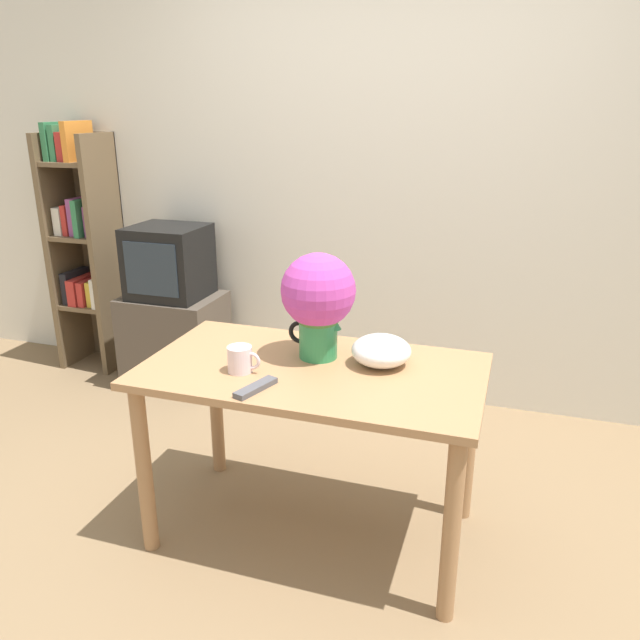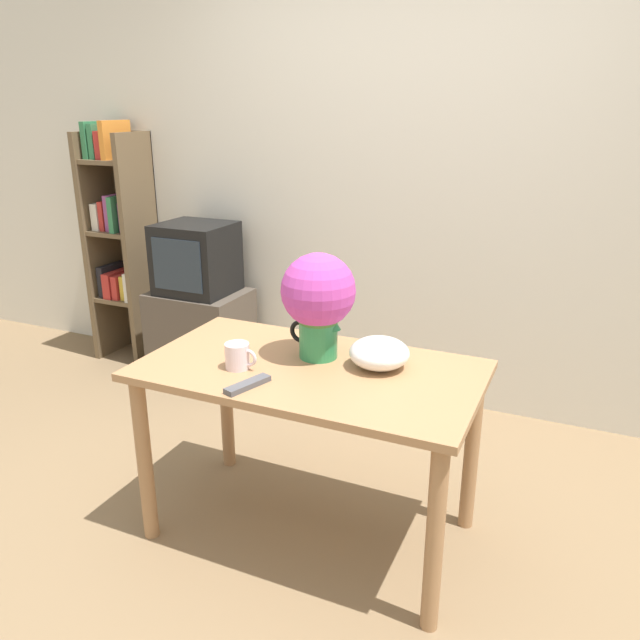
% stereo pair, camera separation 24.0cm
% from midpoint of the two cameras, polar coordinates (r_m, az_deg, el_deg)
% --- Properties ---
extents(ground_plane, '(12.00, 12.00, 0.00)m').
position_cam_midpoint_polar(ground_plane, '(2.60, -5.20, -21.10)').
color(ground_plane, '#7F6647').
extents(wall_back, '(8.00, 0.05, 2.60)m').
position_cam_midpoint_polar(wall_back, '(3.55, 4.70, 12.96)').
color(wall_back, silver).
rests_on(wall_back, ground_plane).
extents(table, '(1.28, 0.72, 0.74)m').
position_cam_midpoint_polar(table, '(2.41, -3.56, -6.89)').
color(table, '#A3754C').
rests_on(table, ground_plane).
extents(flower_vase, '(0.29, 0.29, 0.42)m').
position_cam_midpoint_polar(flower_vase, '(2.37, -3.00, 1.89)').
color(flower_vase, '#2D844C').
rests_on(flower_vase, table).
extents(coffee_mug, '(0.13, 0.09, 0.10)m').
position_cam_midpoint_polar(coffee_mug, '(2.33, -10.21, -3.62)').
color(coffee_mug, silver).
rests_on(coffee_mug, table).
extents(white_bowl, '(0.23, 0.23, 0.12)m').
position_cam_midpoint_polar(white_bowl, '(2.36, 2.73, -2.87)').
color(white_bowl, white).
rests_on(white_bowl, table).
extents(remote_control, '(0.10, 0.19, 0.02)m').
position_cam_midpoint_polar(remote_control, '(2.19, -9.04, -6.20)').
color(remote_control, '#4C4C51').
rests_on(remote_control, table).
extents(tv_stand, '(0.57, 0.43, 0.58)m').
position_cam_midpoint_polar(tv_stand, '(3.99, -14.77, -1.89)').
color(tv_stand, '#4C4238').
rests_on(tv_stand, ground_plane).
extents(tv_set, '(0.43, 0.39, 0.42)m').
position_cam_midpoint_polar(tv_set, '(3.84, -15.42, 5.13)').
color(tv_set, black).
rests_on(tv_set, tv_stand).
extents(bookshelf, '(0.38, 0.34, 1.58)m').
position_cam_midpoint_polar(bookshelf, '(4.36, -22.13, 6.61)').
color(bookshelf, brown).
rests_on(bookshelf, ground_plane).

